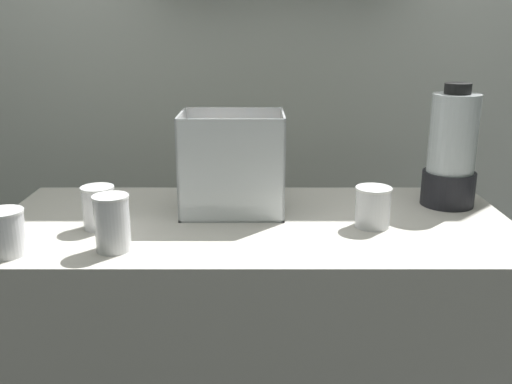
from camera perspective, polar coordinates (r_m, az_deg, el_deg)
The scene contains 8 objects.
counter at distance 1.73m, azimuth 0.00°, elevation -17.09°, with size 1.40×0.64×0.90m, color beige.
back_wall_unit at distance 2.21m, azimuth 0.09°, elevation 12.81°, with size 2.60×0.24×2.50m.
carrot_display_bin at distance 1.59m, azimuth -2.31°, elevation 1.09°, with size 0.29×0.22×0.28m.
blender_pitcher at distance 1.71m, azimuth 19.44°, elevation 3.72°, with size 0.15×0.15×0.35m.
juice_cup_carrot_far_left at distance 1.41m, azimuth -23.96°, elevation -3.94°, with size 0.09×0.09×0.11m.
juice_cup_carrot_left at distance 1.51m, azimuth -15.49°, elevation -1.79°, with size 0.09×0.09×0.11m.
juice_cup_mango_middle at distance 1.35m, azimuth -14.19°, elevation -3.40°, with size 0.08×0.08×0.13m.
juice_cup_mango_right at distance 1.50m, azimuth 11.97°, elevation -1.66°, with size 0.09×0.09×0.11m.
Camera 1 is at (0.01, -1.44, 1.41)m, focal length 39.34 mm.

